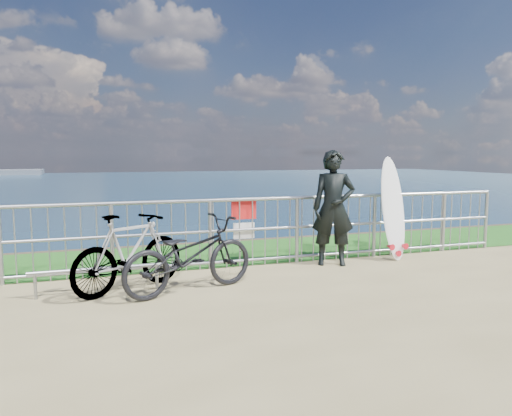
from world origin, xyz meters
name	(u,v)px	position (x,y,z in m)	size (l,w,h in m)	color
grass_strip	(223,253)	(0.00, 2.70, 0.01)	(120.00, 120.00, 0.00)	#1A5617
railing	(241,231)	(0.02, 1.60, 0.58)	(10.06, 0.10, 1.13)	#999BA1
surfer	(333,208)	(1.49, 1.25, 0.95)	(0.69, 0.45, 1.89)	black
surfboard	(393,212)	(2.68, 1.29, 0.83)	(0.51, 0.46, 1.79)	white
bicycle_near	(190,255)	(-1.08, 0.39, 0.50)	(0.67, 1.91, 1.01)	black
bicycle_far	(130,252)	(-1.82, 0.71, 0.53)	(0.50, 1.76, 1.05)	black
bike_rack	(98,272)	(-2.23, 0.70, 0.30)	(1.72, 0.05, 0.36)	#999BA1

